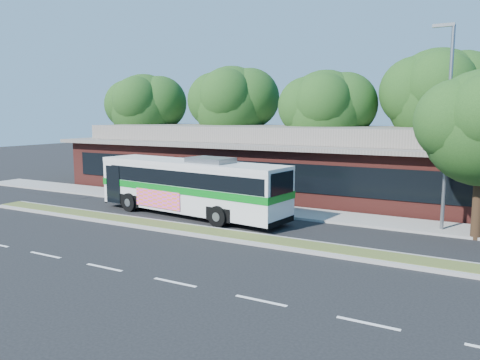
{
  "coord_description": "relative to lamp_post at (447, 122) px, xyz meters",
  "views": [
    {
      "loc": [
        11.56,
        -16.31,
        5.2
      ],
      "look_at": [
        0.47,
        3.79,
        2.0
      ],
      "focal_mm": 35.0,
      "sensor_mm": 36.0,
      "label": 1
    }
  ],
  "objects": [
    {
      "name": "ground",
      "position": [
        -9.56,
        -6.0,
        -4.9
      ],
      "size": [
        120.0,
        120.0,
        0.0
      ],
      "primitive_type": "plane",
      "color": "black",
      "rests_on": "ground"
    },
    {
      "name": "median_strip",
      "position": [
        -9.56,
        -5.4,
        -4.83
      ],
      "size": [
        26.0,
        1.1,
        0.15
      ],
      "primitive_type": "cube",
      "color": "#4A4F21",
      "rests_on": "ground"
    },
    {
      "name": "sidewalk",
      "position": [
        -9.56,
        0.4,
        -4.84
      ],
      "size": [
        44.0,
        2.6,
        0.12
      ],
      "primitive_type": "cube",
      "color": "gray",
      "rests_on": "ground"
    },
    {
      "name": "parking_lot",
      "position": [
        -27.56,
        4.0,
        -4.9
      ],
      "size": [
        14.0,
        12.0,
        0.01
      ],
      "primitive_type": "cube",
      "color": "black",
      "rests_on": "ground"
    },
    {
      "name": "plaza_building",
      "position": [
        -9.56,
        6.99,
        -2.77
      ],
      "size": [
        33.2,
        11.2,
        4.45
      ],
      "color": "#58201B",
      "rests_on": "ground"
    },
    {
      "name": "lamp_post",
      "position": [
        0.0,
        0.0,
        0.0
      ],
      "size": [
        0.93,
        0.18,
        9.07
      ],
      "color": "slate",
      "rests_on": "ground"
    },
    {
      "name": "tree_bg_a",
      "position": [
        -24.15,
        9.14,
        0.97
      ],
      "size": [
        6.47,
        5.8,
        8.63
      ],
      "color": "black",
      "rests_on": "ground"
    },
    {
      "name": "tree_bg_b",
      "position": [
        -16.13,
        10.14,
        1.24
      ],
      "size": [
        6.69,
        6.0,
        9.0
      ],
      "color": "black",
      "rests_on": "ground"
    },
    {
      "name": "tree_bg_c",
      "position": [
        -8.16,
        9.13,
        0.69
      ],
      "size": [
        6.24,
        5.6,
        8.26
      ],
      "color": "black",
      "rests_on": "ground"
    },
    {
      "name": "tree_bg_d",
      "position": [
        -1.12,
        10.15,
        1.52
      ],
      "size": [
        6.91,
        6.2,
        9.37
      ],
      "color": "black",
      "rests_on": "ground"
    },
    {
      "name": "transit_bus",
      "position": [
        -11.76,
        -2.62,
        -3.18
      ],
      "size": [
        11.25,
        3.71,
        3.1
      ],
      "rotation": [
        0.0,
        0.0,
        -0.12
      ],
      "color": "silver",
      "rests_on": "ground"
    },
    {
      "name": "sedan",
      "position": [
        -22.87,
        3.56,
        -4.12
      ],
      "size": [
        5.53,
        2.6,
        1.56
      ],
      "primitive_type": "imported",
      "rotation": [
        0.0,
        0.0,
        1.49
      ],
      "color": "#A8A9AF",
      "rests_on": "ground"
    }
  ]
}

